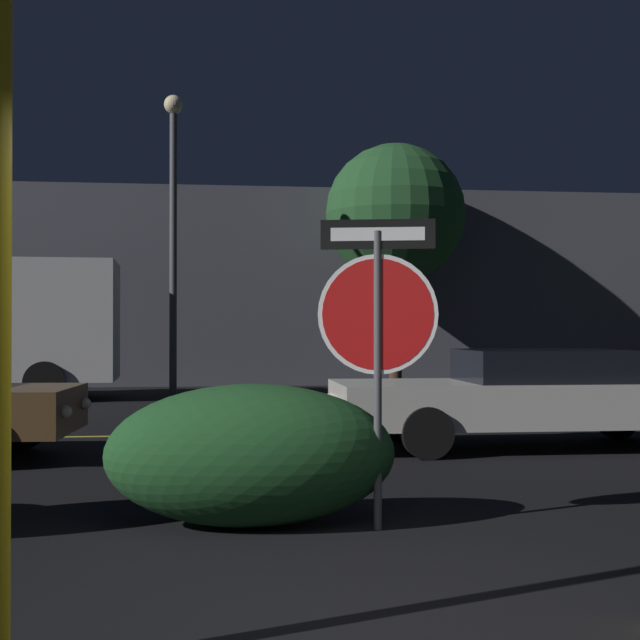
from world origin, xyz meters
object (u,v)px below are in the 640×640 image
(stop_sign, at_px, (378,314))
(tree_1, at_px, (395,215))
(hedge_bush_2, at_px, (251,455))
(passing_car_2, at_px, (532,396))
(street_lamp, at_px, (173,209))

(stop_sign, height_order, tree_1, tree_1)
(hedge_bush_2, xyz_separation_m, passing_car_2, (3.69, 4.02, 0.11))
(passing_car_2, xyz_separation_m, tree_1, (0.56, 11.10, 3.71))
(stop_sign, xyz_separation_m, tree_1, (3.33, 15.35, 2.75))
(passing_car_2, bearing_deg, tree_1, -2.46)
(stop_sign, height_order, passing_car_2, stop_sign)
(hedge_bush_2, distance_m, tree_1, 16.17)
(hedge_bush_2, distance_m, street_lamp, 13.25)
(passing_car_2, height_order, tree_1, tree_1)
(stop_sign, distance_m, street_lamp, 13.34)
(tree_1, bearing_deg, stop_sign, -102.22)
(hedge_bush_2, relative_size, tree_1, 0.36)
(stop_sign, relative_size, street_lamp, 0.35)
(hedge_bush_2, bearing_deg, passing_car_2, 47.48)
(passing_car_2, relative_size, tree_1, 0.82)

